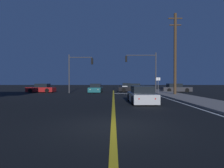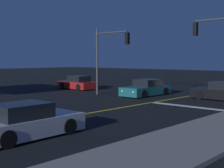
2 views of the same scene
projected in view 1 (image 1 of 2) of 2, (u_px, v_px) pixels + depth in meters
name	position (u px, v px, depth m)	size (l,w,h in m)	color
ground_plane	(113.00, 127.00, 7.15)	(160.00, 160.00, 0.00)	black
sidewalk_right	(191.00, 99.00, 17.45)	(3.20, 37.26, 0.15)	gray
lane_line_center	(113.00, 100.00, 17.50)	(0.20, 35.19, 0.01)	gold
lane_line_edge_right	(171.00, 100.00, 17.46)	(0.16, 35.19, 0.01)	white
stop_bar	(134.00, 94.00, 26.33)	(5.56, 0.50, 0.01)	white
car_lead_oncoming_red	(41.00, 89.00, 29.25)	(4.23, 2.04, 1.34)	maroon
car_distant_tail_charcoal	(176.00, 88.00, 30.17)	(4.61, 2.10, 1.34)	#2D2D33
car_mid_block_black	(132.00, 88.00, 30.82)	(4.40, 2.06, 1.34)	black
car_far_approaching_teal	(96.00, 89.00, 29.34)	(1.95, 4.72, 1.34)	#195960
car_side_waiting_white	(126.00, 87.00, 38.99)	(1.85, 4.46, 1.34)	silver
car_following_oncoming_silver	(142.00, 96.00, 14.98)	(1.99, 4.46, 1.34)	#B2B5BA
traffic_signal_near_right	(145.00, 66.00, 28.55)	(4.68, 0.28, 6.01)	#38383D
traffic_signal_far_left	(78.00, 68.00, 27.24)	(3.54, 0.28, 5.52)	#38383D
utility_pole_right	(175.00, 53.00, 23.01)	(1.68, 0.35, 9.89)	#42301E
street_sign_corner	(158.00, 83.00, 25.78)	(0.56, 0.07, 2.26)	slate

